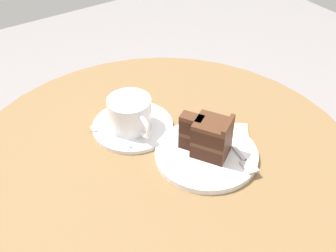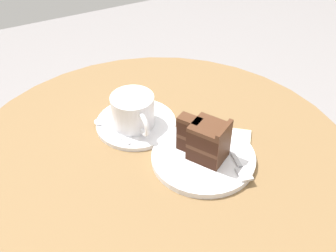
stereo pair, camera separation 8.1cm
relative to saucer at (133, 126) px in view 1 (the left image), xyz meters
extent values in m
cylinder|color=brown|center=(0.12, -0.01, -0.02)|extent=(0.77, 0.77, 0.03)
cylinder|color=white|center=(0.00, 0.00, 0.00)|extent=(0.17, 0.17, 0.01)
cylinder|color=white|center=(0.00, 0.00, 0.04)|extent=(0.09, 0.09, 0.07)
cylinder|color=beige|center=(0.00, 0.00, 0.07)|extent=(0.08, 0.08, 0.00)
torus|color=white|center=(0.05, 0.00, 0.04)|extent=(0.05, 0.01, 0.05)
cube|color=#B7B7BC|center=(0.02, -0.05, 0.01)|extent=(0.09, 0.03, 0.00)
ellipsoid|color=#B7B7BC|center=(-0.03, -0.07, 0.01)|extent=(0.02, 0.02, 0.00)
cylinder|color=white|center=(0.15, 0.07, 0.00)|extent=(0.20, 0.20, 0.01)
cube|color=#381E14|center=(0.16, 0.08, 0.02)|extent=(0.08, 0.08, 0.03)
cube|color=#381E14|center=(0.12, 0.06, 0.02)|extent=(0.05, 0.04, 0.03)
cube|color=#4C2B19|center=(0.16, 0.08, 0.04)|extent=(0.08, 0.08, 0.01)
cube|color=#4C2B19|center=(0.12, 0.06, 0.04)|extent=(0.05, 0.04, 0.01)
cube|color=#381E14|center=(0.16, 0.08, 0.06)|extent=(0.08, 0.08, 0.03)
cube|color=#381E14|center=(0.12, 0.06, 0.06)|extent=(0.05, 0.04, 0.03)
cube|color=#4C2B19|center=(0.16, 0.08, 0.08)|extent=(0.08, 0.08, 0.01)
cube|color=#4C2B19|center=(0.12, 0.06, 0.08)|extent=(0.05, 0.04, 0.01)
cube|color=#4C2B19|center=(0.18, 0.09, 0.05)|extent=(0.04, 0.05, 0.08)
cube|color=#B7B7BC|center=(0.16, 0.12, 0.01)|extent=(0.10, 0.03, 0.00)
cube|color=#B7B7BC|center=(0.23, 0.11, 0.01)|extent=(0.04, 0.03, 0.00)
cube|color=beige|center=(0.12, 0.11, 0.00)|extent=(0.18, 0.18, 0.00)
cube|color=beige|center=(0.14, 0.12, 0.00)|extent=(0.16, 0.16, 0.00)
camera|label=1|loc=(0.60, -0.31, 0.55)|focal=45.00mm
camera|label=2|loc=(0.64, -0.24, 0.55)|focal=45.00mm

